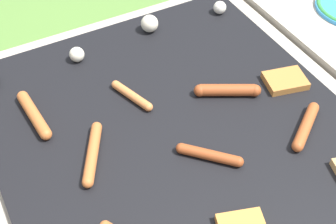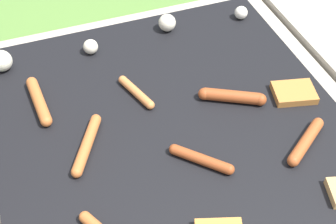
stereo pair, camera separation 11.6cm
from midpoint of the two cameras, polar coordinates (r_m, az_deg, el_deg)
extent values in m
plane|color=#567F38|center=(1.51, -2.24, -11.69)|extent=(14.00, 14.00, 0.00)
cube|color=#A89E8C|center=(1.34, -2.49, -7.17)|extent=(0.97, 0.97, 0.40)
cube|color=black|center=(1.18, -2.81, -1.12)|extent=(0.86, 0.86, 0.02)
cube|color=#A89E8C|center=(1.77, 17.43, 6.68)|extent=(0.52, 0.63, 0.42)
cylinder|color=#93421E|center=(1.22, 4.58, 2.50)|extent=(0.14, 0.10, 0.03)
sphere|color=#93421E|center=(1.23, 7.93, 2.48)|extent=(0.03, 0.03, 0.03)
sphere|color=#93421E|center=(1.22, 1.19, 2.50)|extent=(0.03, 0.03, 0.03)
cylinder|color=#B7602D|center=(1.11, -12.19, -5.12)|extent=(0.10, 0.15, 0.03)
sphere|color=#B7602D|center=(1.06, -12.90, -8.55)|extent=(0.03, 0.03, 0.03)
sphere|color=#B7602D|center=(1.16, -11.54, -1.98)|extent=(0.03, 0.03, 0.03)
cylinder|color=#93421E|center=(1.08, 2.01, -5.42)|extent=(0.11, 0.11, 0.03)
sphere|color=#93421E|center=(1.07, 5.53, -6.23)|extent=(0.03, 0.03, 0.03)
sphere|color=#93421E|center=(1.09, -1.43, -4.61)|extent=(0.03, 0.03, 0.03)
cylinder|color=#C6753D|center=(1.22, -7.16, 1.87)|extent=(0.06, 0.12, 0.02)
sphere|color=#C6753D|center=(1.19, -5.18, 0.47)|extent=(0.02, 0.02, 0.02)
sphere|color=#C6753D|center=(1.26, -9.04, 3.19)|extent=(0.02, 0.02, 0.02)
cylinder|color=#A34C23|center=(1.17, 13.77, -1.85)|extent=(0.13, 0.10, 0.03)
sphere|color=#A34C23|center=(1.22, 14.75, 0.37)|extent=(0.03, 0.03, 0.03)
sphere|color=#A34C23|center=(1.12, 12.70, -4.26)|extent=(0.03, 0.03, 0.03)
cylinder|color=#B7602D|center=(1.23, -18.68, -0.45)|extent=(0.04, 0.15, 0.03)
sphere|color=#B7602D|center=(1.17, -17.44, -2.74)|extent=(0.03, 0.03, 0.03)
sphere|color=#B7602D|center=(1.28, -19.80, 1.64)|extent=(0.03, 0.03, 0.03)
cube|color=#B27033|center=(1.28, 11.61, 3.64)|extent=(0.12, 0.10, 0.02)
sphere|color=beige|center=(1.36, -13.49, 6.73)|extent=(0.04, 0.04, 0.04)
sphere|color=beige|center=(1.43, -4.62, 10.61)|extent=(0.05, 0.05, 0.05)
sphere|color=silver|center=(1.51, 4.11, 12.50)|extent=(0.04, 0.04, 0.04)
camera|label=1|loc=(0.06, -92.87, -3.00)|focal=50.00mm
camera|label=2|loc=(0.06, 87.13, 3.00)|focal=50.00mm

